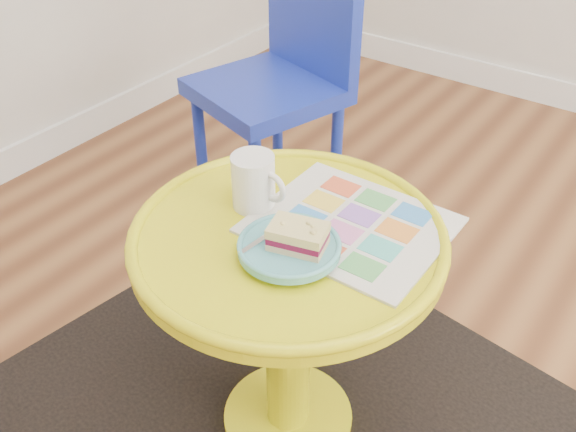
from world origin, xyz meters
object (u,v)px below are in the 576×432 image
Objects in this scene: newspaper at (351,225)px; side_table at (288,296)px; mug at (254,180)px; plate at (289,248)px; chair at (284,68)px.

side_table is at bearing -133.59° from newspaper.
mug is 0.17m from plate.
mug reaches higher than side_table.
plate is at bearing -29.20° from mug.
plate is (0.57, -0.76, 0.07)m from chair.
side_table is 0.20m from newspaper.
mug is at bearing -41.52° from chair.
chair reaches higher than plate.
mug is (-0.19, -0.05, 0.06)m from newspaper.
mug is at bearing -164.64° from newspaper.
side_table is 0.24m from mug.
plate is (0.04, -0.05, 0.18)m from side_table.
side_table is 1.70× the size of newspaper.
plate reaches higher than side_table.
newspaper reaches higher than side_table.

